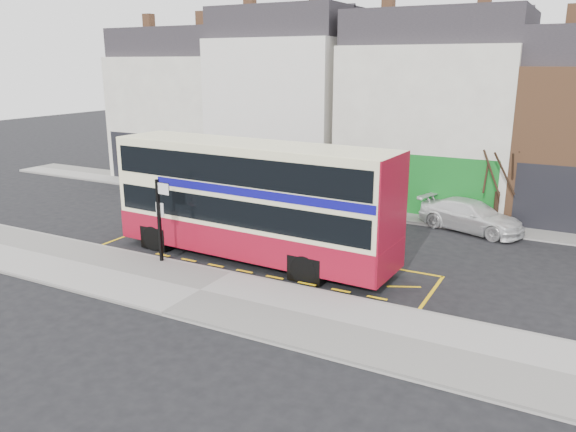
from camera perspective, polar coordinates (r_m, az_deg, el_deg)
The scene contains 15 objects.
ground at distance 21.44m, azimuth -5.20°, elevation -5.72°, with size 120.00×120.00×0.00m, color black.
pavement at distance 19.68m, azimuth -8.90°, elevation -7.60°, with size 40.00×4.00×0.15m, color #9C9994.
kerb at distance 21.12m, azimuth -5.77°, elevation -5.84°, with size 40.00×0.15×0.15m, color gray.
far_pavement at distance 30.75m, azimuth 6.07°, elevation 0.95°, with size 50.00×3.00×0.15m, color #9C9994.
road_markings at distance 22.70m, azimuth -2.99°, elevation -4.44°, with size 14.00×3.40×0.01m, color yellow, non-canonical shape.
terrace_far_left at distance 40.18m, azimuth -9.90°, elevation 11.07°, with size 8.00×8.01×10.80m.
terrace_left at distance 35.81m, azimuth 0.46°, elevation 11.59°, with size 8.00×8.01×11.80m.
terrace_green_shop at distance 32.64m, azimuth 14.82°, elevation 10.28°, with size 9.00×8.01×11.30m.
double_decker_bus at distance 22.10m, azimuth -3.63°, elevation 1.68°, with size 11.88×3.23×4.70m.
bus_stop_post at distance 22.08m, azimuth -12.86°, elevation 0.27°, with size 0.80×0.15×3.25m.
car_silver at distance 33.04m, azimuth -7.91°, elevation 2.93°, with size 1.53×3.81×1.30m, color silver.
car_grey at distance 28.83m, azimuth 5.45°, elevation 1.16°, with size 1.36×3.91×1.29m, color #44474C.
car_white at distance 27.69m, azimuth 18.09°, elevation 0.01°, with size 2.01×4.95×1.44m, color white.
street_tree_left at distance 39.14m, azimuth -14.24°, elevation 9.08°, with size 2.52×2.52×5.44m.
street_tree_right at distance 28.05m, azimuth 20.80°, elevation 5.28°, with size 2.22×2.22×4.78m.
Camera 1 is at (11.09, -16.65, 7.70)m, focal length 35.00 mm.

